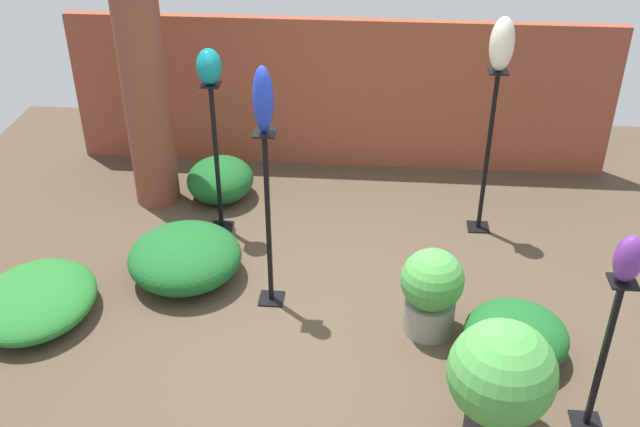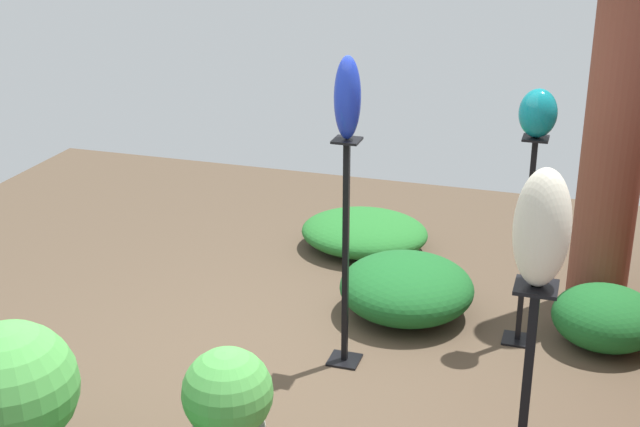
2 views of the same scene
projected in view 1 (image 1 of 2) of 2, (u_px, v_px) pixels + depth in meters
ground_plane at (317, 328)px, 5.81m from camera, size 8.00×8.00×0.00m
brick_wall_back at (339, 94)px, 7.76m from camera, size 5.60×0.12×1.59m
brick_pillar at (142, 68)px, 6.79m from camera, size 0.43×0.43×2.76m
pedestal_ivory at (487, 160)px, 6.67m from camera, size 0.20×0.20×1.55m
pedestal_violet at (602, 363)px, 4.70m from camera, size 0.20×0.20×1.18m
pedestal_teal at (217, 165)px, 6.70m from camera, size 0.20×0.20×1.44m
pedestal_cobalt at (269, 228)px, 5.75m from camera, size 0.20×0.20×1.50m
art_vase_ivory at (502, 44)px, 6.11m from camera, size 0.20×0.21×0.46m
art_vase_violet at (629, 259)px, 4.28m from camera, size 0.17×0.16×0.31m
art_vase_teal at (209, 66)px, 6.22m from camera, size 0.22×0.24×0.31m
art_vase_cobalt at (263, 100)px, 5.20m from camera, size 0.15×0.16×0.50m
potted_plant_front_right at (431, 290)px, 5.60m from camera, size 0.48×0.48×0.71m
potted_plant_mid_left at (501, 378)px, 4.64m from camera, size 0.68×0.68×0.88m
foliage_bed_east at (185, 257)px, 6.26m from camera, size 0.95×0.96×0.43m
foliage_bed_west at (220, 180)px, 7.42m from camera, size 0.66×0.71×0.41m
foliage_bed_center at (516, 335)px, 5.45m from camera, size 0.76×0.74×0.38m
foliage_bed_rear at (35, 300)px, 5.86m from camera, size 0.93×1.07×0.30m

